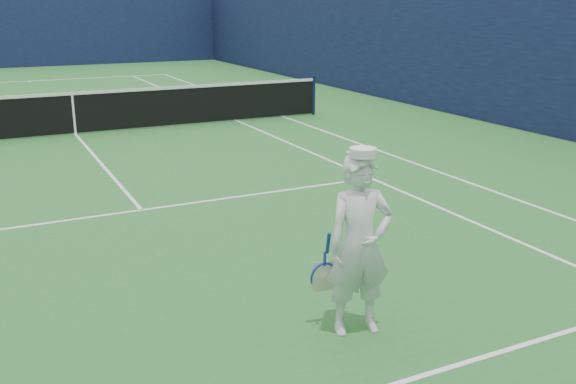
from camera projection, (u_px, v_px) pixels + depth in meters
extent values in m
plane|color=#28692A|center=(76.00, 135.00, 15.17)|extent=(80.00, 80.00, 0.00)
cube|color=white|center=(29.00, 81.00, 25.40)|extent=(11.03, 0.06, 0.01)
cube|color=white|center=(284.00, 117.00, 17.49)|extent=(0.06, 23.83, 0.01)
cube|color=white|center=(237.00, 121.00, 16.91)|extent=(0.06, 23.77, 0.01)
cube|color=white|center=(45.00, 99.00, 20.68)|extent=(8.23, 0.06, 0.01)
cube|color=white|center=(142.00, 210.00, 9.67)|extent=(8.23, 0.06, 0.01)
cube|color=white|center=(76.00, 134.00, 15.17)|extent=(0.06, 12.80, 0.01)
cube|color=white|center=(29.00, 81.00, 25.27)|extent=(0.06, 0.30, 0.01)
cube|color=#10183D|center=(12.00, 24.00, 30.09)|extent=(20.12, 0.12, 4.00)
cube|color=#10183D|center=(422.00, 38.00, 18.83)|extent=(0.12, 36.12, 4.00)
cylinder|color=#141E4C|center=(314.00, 95.00, 17.72)|extent=(0.09, 0.09, 1.07)
cube|color=black|center=(74.00, 114.00, 15.03)|extent=(12.79, 0.02, 0.92)
cube|color=white|center=(72.00, 94.00, 14.90)|extent=(12.79, 0.04, 0.07)
cube|color=white|center=(74.00, 115.00, 15.04)|extent=(0.05, 0.03, 0.94)
imported|color=silver|center=(360.00, 246.00, 5.91)|extent=(0.69, 0.52, 1.72)
cylinder|color=white|center=(363.00, 152.00, 5.66)|extent=(0.24, 0.24, 0.08)
cube|color=white|center=(357.00, 152.00, 5.78)|extent=(0.20, 0.13, 0.02)
cylinder|color=navy|center=(328.00, 243.00, 5.90)|extent=(0.05, 0.09, 0.22)
cube|color=#1D2EA2|center=(325.00, 259.00, 6.00)|extent=(0.03, 0.02, 0.14)
torus|color=#1D2EA2|center=(323.00, 276.00, 6.12)|extent=(0.31, 0.15, 0.29)
cube|color=beige|center=(323.00, 276.00, 6.12)|extent=(0.22, 0.04, 0.30)
sphere|color=#B3D117|center=(382.00, 231.00, 6.04)|extent=(0.07, 0.07, 0.07)
sphere|color=#B3D117|center=(385.00, 227.00, 6.06)|extent=(0.07, 0.07, 0.07)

